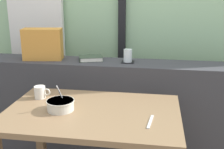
# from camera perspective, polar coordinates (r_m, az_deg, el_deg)

# --- Properties ---
(curtain_left_panel) EXTENTS (0.56, 0.06, 2.50)m
(curtain_left_panel) POSITION_cam_1_polar(r_m,az_deg,el_deg) (2.99, -15.09, 12.80)
(curtain_left_panel) COLOR white
(curtain_left_panel) RESTS_ON ground
(window_divider_post) EXTENTS (0.07, 0.05, 2.60)m
(window_divider_post) POSITION_cam_1_polar(r_m,az_deg,el_deg) (2.79, 2.04, 14.13)
(window_divider_post) COLOR black
(window_divider_post) RESTS_ON ground
(dark_console_ledge) EXTENTS (2.80, 0.31, 0.85)m
(dark_console_ledge) POSITION_cam_1_polar(r_m,az_deg,el_deg) (2.47, 1.19, -7.13)
(dark_console_ledge) COLOR #38383D
(dark_console_ledge) RESTS_ON ground
(breakfast_table) EXTENTS (1.08, 0.71, 0.70)m
(breakfast_table) POSITION_cam_1_polar(r_m,az_deg,el_deg) (1.84, -3.93, -10.34)
(breakfast_table) COLOR brown
(breakfast_table) RESTS_ON ground
(coaster_square) EXTENTS (0.10, 0.10, 0.00)m
(coaster_square) POSITION_cam_1_polar(r_m,az_deg,el_deg) (2.33, 3.15, 2.50)
(coaster_square) COLOR black
(coaster_square) RESTS_ON dark_console_ledge
(juice_glass) EXTENTS (0.07, 0.07, 0.10)m
(juice_glass) POSITION_cam_1_polar(r_m,az_deg,el_deg) (2.32, 3.17, 3.65)
(juice_glass) COLOR white
(juice_glass) RESTS_ON coaster_square
(closed_book) EXTENTS (0.23, 0.19, 0.04)m
(closed_book) POSITION_cam_1_polar(r_m,az_deg,el_deg) (2.39, -4.30, 3.25)
(closed_book) COLOR #334233
(closed_book) RESTS_ON dark_console_ledge
(throw_pillow) EXTENTS (0.34, 0.19, 0.26)m
(throw_pillow) POSITION_cam_1_polar(r_m,az_deg,el_deg) (2.47, -13.64, 5.91)
(throw_pillow) COLOR #D18938
(throw_pillow) RESTS_ON dark_console_ledge
(soup_bowl) EXTENTS (0.17, 0.17, 0.17)m
(soup_bowl) POSITION_cam_1_polar(r_m,az_deg,el_deg) (1.81, -10.22, -6.00)
(soup_bowl) COLOR beige
(soup_bowl) RESTS_ON breakfast_table
(fork_utensil) EXTENTS (0.04, 0.17, 0.01)m
(fork_utensil) POSITION_cam_1_polar(r_m,az_deg,el_deg) (1.65, 7.65, -9.31)
(fork_utensil) COLOR silver
(fork_utensil) RESTS_ON breakfast_table
(ceramic_mug) EXTENTS (0.11, 0.08, 0.08)m
(ceramic_mug) POSITION_cam_1_polar(r_m,az_deg,el_deg) (2.03, -14.12, -3.44)
(ceramic_mug) COLOR silver
(ceramic_mug) RESTS_ON breakfast_table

